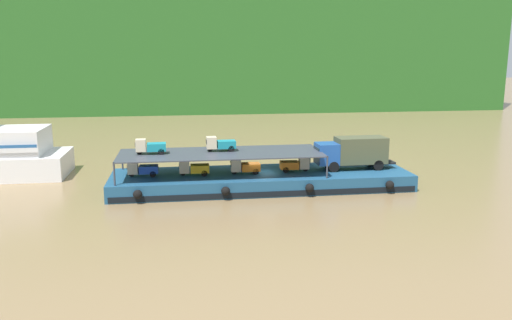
% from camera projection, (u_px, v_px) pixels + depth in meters
% --- Properties ---
extents(ground_plane, '(400.00, 400.00, 0.00)m').
position_uv_depth(ground_plane, '(261.00, 188.00, 49.21)').
color(ground_plane, olive).
extents(hillside_far_bank, '(127.73, 30.54, 34.81)m').
position_uv_depth(hillside_far_bank, '(211.00, 21.00, 116.71)').
color(hillside_far_bank, '#286023').
rests_on(hillside_far_bank, ground).
extents(cargo_barge, '(27.91, 7.91, 1.50)m').
position_uv_depth(cargo_barge, '(261.00, 180.00, 49.02)').
color(cargo_barge, navy).
rests_on(cargo_barge, ground).
extents(covered_lorry, '(7.90, 2.44, 3.10)m').
position_uv_depth(covered_lorry, '(353.00, 152.00, 50.00)').
color(covered_lorry, '#1E4C99').
rests_on(covered_lorry, cargo_barge).
extents(cargo_rack, '(18.71, 6.49, 2.00)m').
position_uv_depth(cargo_rack, '(221.00, 153.00, 47.97)').
color(cargo_rack, '#383D47').
rests_on(cargo_rack, cargo_barge).
extents(mini_truck_lower_stern, '(2.75, 1.22, 1.38)m').
position_uv_depth(mini_truck_lower_stern, '(142.00, 169.00, 47.24)').
color(mini_truck_lower_stern, '#1E47B7').
rests_on(mini_truck_lower_stern, cargo_barge).
extents(mini_truck_lower_aft, '(2.76, 1.23, 1.38)m').
position_uv_depth(mini_truck_lower_aft, '(194.00, 168.00, 47.57)').
color(mini_truck_lower_aft, gold).
rests_on(mini_truck_lower_aft, cargo_barge).
extents(mini_truck_lower_mid, '(2.74, 1.20, 1.38)m').
position_uv_depth(mini_truck_lower_mid, '(245.00, 166.00, 48.20)').
color(mini_truck_lower_mid, orange).
rests_on(mini_truck_lower_mid, cargo_barge).
extents(mini_truck_lower_fore, '(2.79, 1.28, 1.38)m').
position_uv_depth(mini_truck_lower_fore, '(295.00, 164.00, 49.12)').
color(mini_truck_lower_fore, orange).
rests_on(mini_truck_lower_fore, cargo_barge).
extents(mini_truck_upper_stern, '(2.77, 1.25, 1.38)m').
position_uv_depth(mini_truck_upper_stern, '(150.00, 146.00, 47.18)').
color(mini_truck_upper_stern, teal).
rests_on(mini_truck_upper_stern, cargo_rack).
extents(mini_truck_upper_mid, '(2.77, 1.26, 1.38)m').
position_uv_depth(mini_truck_upper_mid, '(220.00, 144.00, 48.56)').
color(mini_truck_upper_mid, teal).
rests_on(mini_truck_upper_mid, cargo_rack).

